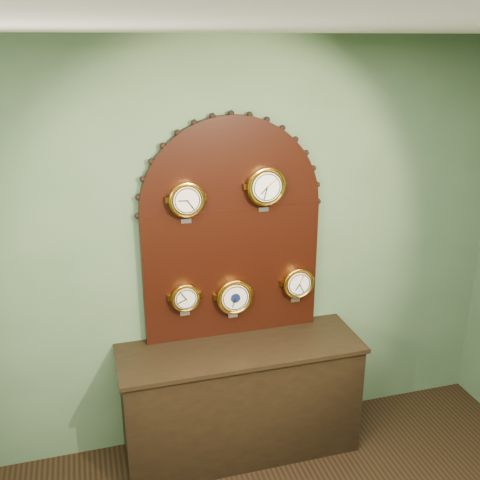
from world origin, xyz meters
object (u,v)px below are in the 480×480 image
object	(u,v)px
shop_counter	(241,401)
arabic_clock	(266,186)
barometer	(234,296)
display_board	(232,224)
roman_clock	(186,199)
hygrometer	(185,297)
tide_clock	(298,283)

from	to	relation	value
shop_counter	arabic_clock	world-z (taller)	arabic_clock
arabic_clock	barometer	distance (m)	0.78
barometer	display_board	bearing A→B (deg)	87.29
roman_clock	hygrometer	distance (m)	0.66
roman_clock	barometer	bearing A→B (deg)	-0.11
hygrometer	shop_counter	bearing A→B (deg)	-24.65
hygrometer	barometer	xyz separation A→B (m)	(0.33, -0.00, -0.04)
roman_clock	shop_counter	bearing A→B (deg)	-26.51
arabic_clock	hygrometer	xyz separation A→B (m)	(-0.54, 0.00, -0.71)
arabic_clock	hygrometer	world-z (taller)	arabic_clock
roman_clock	barometer	world-z (taller)	roman_clock
shop_counter	arabic_clock	size ratio (longest dim) A/B	5.22
tide_clock	display_board	bearing A→B (deg)	171.66
arabic_clock	tide_clock	bearing A→B (deg)	0.20
hygrometer	display_board	bearing A→B (deg)	11.07
shop_counter	barometer	size ratio (longest dim) A/B	5.33
tide_clock	hygrometer	bearing A→B (deg)	179.95
display_board	tide_clock	xyz separation A→B (m)	(0.45, -0.07, -0.45)
arabic_clock	shop_counter	bearing A→B (deg)	-143.74
shop_counter	barometer	bearing A→B (deg)	91.19
display_board	tide_clock	size ratio (longest dim) A/B	5.61
roman_clock	barometer	xyz separation A→B (m)	(0.30, -0.00, -0.70)
display_board	barometer	distance (m)	0.50
display_board	hygrometer	size ratio (longest dim) A/B	6.18
shop_counter	arabic_clock	bearing A→B (deg)	36.26
display_board	arabic_clock	bearing A→B (deg)	-17.92
shop_counter	hygrometer	distance (m)	0.85
display_board	tide_clock	bearing A→B (deg)	-8.34
shop_counter	hygrometer	xyz separation A→B (m)	(-0.34, 0.15, 0.77)
display_board	shop_counter	bearing A→B (deg)	-90.00
roman_clock	tide_clock	distance (m)	1.00
hygrometer	tide_clock	bearing A→B (deg)	-0.05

